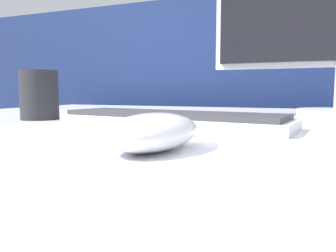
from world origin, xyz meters
The scene contains 4 objects.
partition_panel centered at (0.00, 0.70, 0.57)m, with size 5.00×0.03×1.14m.
computer_mouse_near centered at (-0.03, -0.30, 0.73)m, with size 0.09×0.14×0.04m.
keyboard centered at (-0.10, -0.09, 0.72)m, with size 0.40×0.17×0.02m.
mug centered at (-0.39, -0.06, 0.76)m, with size 0.08×0.08×0.10m.
Camera 1 is at (0.09, -0.58, 0.77)m, focal length 35.00 mm.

